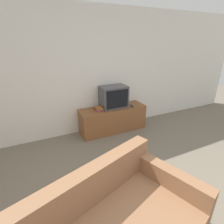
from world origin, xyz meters
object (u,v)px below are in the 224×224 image
at_px(book_stack, 99,109).
at_px(remote_on_stand, 132,106).
at_px(tv_stand, 113,119).
at_px(television, 114,97).

xyz_separation_m(book_stack, remote_on_stand, (0.77, -0.10, -0.03)).
bearing_deg(tv_stand, remote_on_stand, -16.81).
distance_m(tv_stand, television, 0.52).
height_order(tv_stand, television, television).
xyz_separation_m(tv_stand, book_stack, (-0.35, -0.03, 0.32)).
bearing_deg(television, book_stack, -169.52).
xyz_separation_m(television, remote_on_stand, (0.39, -0.17, -0.22)).
distance_m(book_stack, remote_on_stand, 0.78).
relative_size(television, remote_on_stand, 3.85).
height_order(book_stack, remote_on_stand, book_stack).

